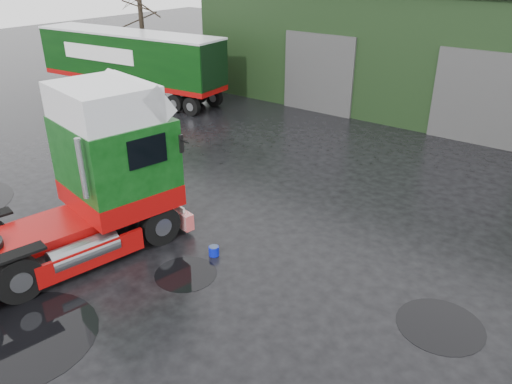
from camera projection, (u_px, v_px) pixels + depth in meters
ground at (241, 272)px, 13.26m from camera, size 100.00×100.00×0.00m
hero_tractor at (43, 183)px, 12.86m from camera, size 4.55×7.93×4.63m
trailer_left at (130, 65)px, 28.29m from camera, size 12.23×3.60×3.74m
wash_bucket at (214, 251)px, 13.96m from camera, size 0.38×0.38×0.27m
tree_left at (141, 16)px, 29.24m from camera, size 4.40×4.40×8.50m
puddle_0 at (22, 338)px, 11.01m from camera, size 3.30×3.30×0.01m
puddle_1 at (440, 326)px, 11.37m from camera, size 1.98×1.98×0.01m
puddle_4 at (186, 274)px, 13.19m from camera, size 1.66×1.66×0.01m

